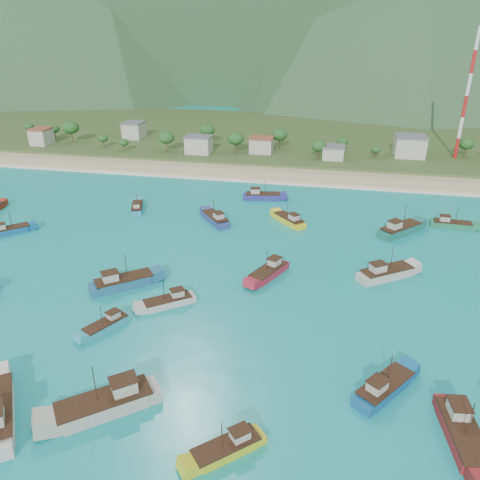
% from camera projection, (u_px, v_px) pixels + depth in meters
% --- Properties ---
extents(ground, '(600.00, 600.00, 0.00)m').
position_uv_depth(ground, '(218.00, 294.00, 87.24)').
color(ground, '#0C8772').
rests_on(ground, ground).
extents(beach, '(400.00, 18.00, 1.20)m').
position_uv_depth(beach, '(276.00, 175.00, 157.60)').
color(beach, beige).
rests_on(beach, ground).
extents(land, '(400.00, 110.00, 2.40)m').
position_uv_depth(land, '(294.00, 137.00, 211.93)').
color(land, '#385123').
rests_on(land, ground).
extents(surf_line, '(400.00, 2.50, 0.08)m').
position_uv_depth(surf_line, '(272.00, 183.00, 149.14)').
color(surf_line, white).
rests_on(surf_line, ground).
extents(village, '(218.14, 27.77, 7.82)m').
position_uv_depth(village, '(345.00, 147.00, 173.33)').
color(village, beige).
rests_on(village, ground).
extents(vegetation, '(275.27, 25.75, 9.31)m').
position_uv_depth(vegetation, '(278.00, 142.00, 178.00)').
color(vegetation, '#235623').
rests_on(vegetation, ground).
extents(radio_tower, '(1.20, 1.20, 44.13)m').
position_uv_depth(radio_tower, '(467.00, 96.00, 162.06)').
color(radio_tower, red).
rests_on(radio_tower, ground).
extents(boat_0, '(8.86, 8.99, 5.76)m').
position_uv_depth(boat_0, '(9.00, 231.00, 112.37)').
color(boat_0, '#105993').
rests_on(boat_0, ground).
extents(boat_2, '(11.31, 11.71, 7.43)m').
position_uv_depth(boat_2, '(400.00, 230.00, 112.16)').
color(boat_2, '#196357').
rests_on(boat_2, ground).
extents(boat_3, '(5.67, 9.45, 5.37)m').
position_uv_depth(boat_3, '(137.00, 208.00, 126.84)').
color(boat_3, teal).
rests_on(boat_3, ground).
extents(boat_5, '(11.32, 5.15, 6.45)m').
position_uv_depth(boat_5, '(262.00, 196.00, 134.87)').
color(boat_5, navy).
rests_on(boat_5, ground).
extents(boat_9, '(9.97, 3.38, 5.82)m').
position_uv_depth(boat_9, '(451.00, 225.00, 115.88)').
color(boat_9, '#1F714D').
rests_on(boat_9, ground).
extents(boat_10, '(5.00, 12.23, 7.02)m').
position_uv_depth(boat_10, '(462.00, 434.00, 55.94)').
color(boat_10, maroon).
rests_on(boat_10, ground).
extents(boat_11, '(11.63, 10.42, 7.15)m').
position_uv_depth(boat_11, '(123.00, 283.00, 89.17)').
color(boat_11, '#1F5A82').
rests_on(boat_11, ground).
extents(boat_12, '(9.09, 7.89, 5.52)m').
position_uv_depth(boat_12, '(169.00, 302.00, 83.40)').
color(boat_12, beige).
rests_on(boat_12, ground).
extents(boat_13, '(9.20, 9.57, 6.06)m').
position_uv_depth(boat_13, '(289.00, 220.00, 118.33)').
color(boat_13, yellow).
rests_on(boat_13, ground).
extents(boat_14, '(8.91, 10.32, 6.26)m').
position_uv_depth(boat_14, '(384.00, 388.00, 63.26)').
color(boat_14, '#11538B').
rests_on(boat_14, ground).
extents(boat_16, '(11.76, 9.69, 7.03)m').
position_uv_depth(boat_16, '(386.00, 274.00, 92.43)').
color(boat_16, '#BAB4AA').
rests_on(boat_16, ground).
extents(boat_18, '(12.92, 11.51, 7.93)m').
position_uv_depth(boat_18, '(107.00, 404.00, 60.21)').
color(boat_18, '#ADA99C').
rests_on(boat_18, ground).
extents(boat_19, '(8.58, 8.09, 5.38)m').
position_uv_depth(boat_19, '(228.00, 449.00, 54.40)').
color(boat_19, gold).
rests_on(boat_19, ground).
extents(boat_20, '(9.29, 10.33, 6.36)m').
position_uv_depth(boat_20, '(215.00, 219.00, 119.05)').
color(boat_20, navy).
rests_on(boat_20, ground).
extents(boat_22, '(6.12, 8.58, 4.96)m').
position_uv_depth(boat_22, '(106.00, 326.00, 77.01)').
color(boat_22, teal).
rests_on(boat_22, ground).
extents(boat_26, '(7.31, 10.97, 6.28)m').
position_uv_depth(boat_26, '(269.00, 272.00, 93.18)').
color(boat_26, '#A82133').
rests_on(boat_26, ground).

